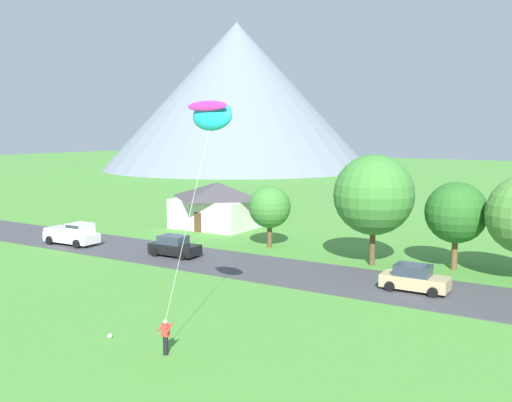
% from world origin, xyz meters
% --- Properties ---
extents(road_strip, '(160.00, 7.37, 0.08)m').
position_xyz_m(road_strip, '(0.00, 27.45, 0.04)').
color(road_strip, '#424247').
rests_on(road_strip, ground).
extents(mountain_east_ridge, '(70.90, 70.90, 38.42)m').
position_xyz_m(mountain_east_ridge, '(-70.48, 120.37, 19.21)').
color(mountain_east_ridge, slate).
rests_on(mountain_east_ridge, ground).
extents(house_left_center, '(8.77, 7.64, 4.79)m').
position_xyz_m(house_left_center, '(-20.27, 40.86, 2.48)').
color(house_left_center, silver).
rests_on(house_left_center, ground).
extents(tree_left_of_center, '(3.72, 3.72, 5.46)m').
position_xyz_m(tree_left_of_center, '(-10.21, 34.55, 3.58)').
color(tree_left_of_center, brown).
rests_on(tree_left_of_center, ground).
extents(tree_center, '(6.10, 6.10, 8.48)m').
position_xyz_m(tree_center, '(-0.12, 32.84, 5.42)').
color(tree_center, brown).
rests_on(tree_center, ground).
extents(tree_near_right, '(4.52, 4.52, 6.54)m').
position_xyz_m(tree_near_right, '(5.56, 34.68, 4.27)').
color(tree_near_right, brown).
rests_on(tree_near_right, ground).
extents(parked_car_black_west_end, '(4.26, 2.20, 1.68)m').
position_xyz_m(parked_car_black_west_end, '(-14.84, 27.08, 0.87)').
color(parked_car_black_west_end, black).
rests_on(parked_car_black_west_end, road_strip).
extents(parked_car_tan_mid_west, '(4.23, 2.14, 1.68)m').
position_xyz_m(parked_car_tan_mid_west, '(4.76, 27.24, 0.87)').
color(parked_car_tan_mid_west, tan).
rests_on(parked_car_tan_mid_west, road_strip).
extents(pickup_truck_white_west_side, '(5.27, 2.47, 1.99)m').
position_xyz_m(pickup_truck_white_west_side, '(-25.65, 25.98, 1.06)').
color(pickup_truck_white_west_side, white).
rests_on(pickup_truck_white_west_side, road_strip).
extents(kite_flyer_with_kite, '(2.58, 3.82, 11.76)m').
position_xyz_m(kite_flyer_with_kite, '(-1.38, 13.78, 10.64)').
color(kite_flyer_with_kite, black).
rests_on(kite_flyer_with_kite, ground).
extents(soccer_ball, '(0.24, 0.24, 0.24)m').
position_xyz_m(soccer_ball, '(-5.72, 11.13, 0.12)').
color(soccer_ball, white).
rests_on(soccer_ball, ground).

